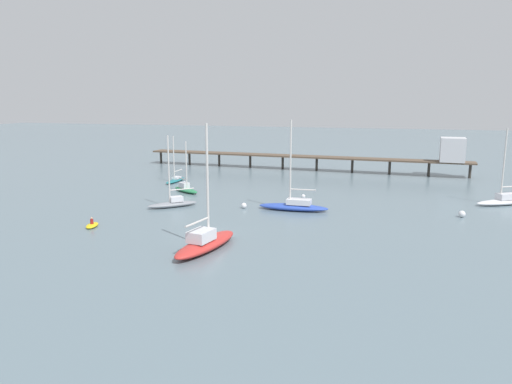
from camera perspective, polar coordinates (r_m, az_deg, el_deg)
name	(u,v)px	position (r m, az deg, el deg)	size (l,w,h in m)	color
ground_plane	(211,236)	(52.24, -5.34, -5.20)	(400.00, 400.00, 0.00)	slate
pier	(373,153)	(97.26, 13.71, 4.46)	(66.96, 7.43, 7.41)	brown
sailboat_green	(186,188)	(76.84, -8.33, 0.45)	(5.90, 4.73, 8.02)	#287F4C
sailboat_white	(504,200)	(75.26, 27.26, -0.82)	(8.18, 5.95, 10.62)	white
sailboat_red	(205,242)	(47.44, -6.02, -5.85)	(4.37, 10.26, 12.26)	red
sailboat_blue	(294,205)	(63.76, 4.55, -1.55)	(9.28, 2.45, 11.85)	#2D4CB7
sailboat_gray	(173,202)	(66.48, -9.81, -1.21)	(6.22, 5.86, 9.73)	gray
sailboat_teal	(175,179)	(86.55, -9.52, 1.54)	(1.71, 6.45, 8.11)	#1E727A
dinghy_yellow	(92,225)	(58.74, -18.83, -3.71)	(1.95, 2.90, 1.14)	yellow
mooring_buoy_far	(244,206)	(64.81, -1.45, -1.62)	(0.74, 0.74, 0.74)	silver
mooring_buoy_inner	(303,196)	(71.59, 5.62, -0.51)	(0.61, 0.61, 0.61)	silver
mooring_buoy_near	(462,214)	(65.19, 23.19, -2.41)	(0.84, 0.84, 0.84)	silver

